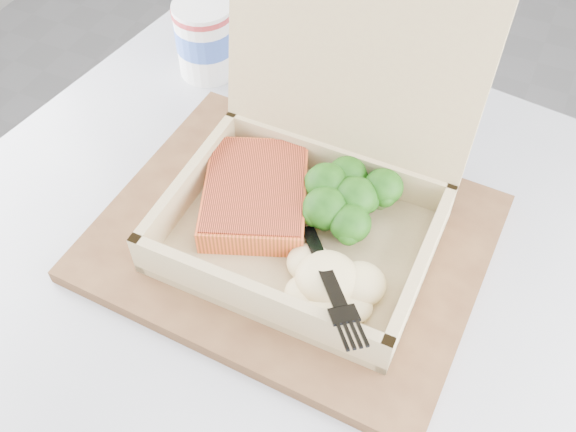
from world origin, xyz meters
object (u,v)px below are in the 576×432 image
at_px(takeout_container, 316,176).
at_px(paper_cup, 205,37).
at_px(serving_tray, 292,237).
at_px(cafe_table, 278,344).

bearing_deg(takeout_container, paper_cup, 141.96).
bearing_deg(paper_cup, serving_tray, -44.09).
xyz_separation_m(cafe_table, paper_cup, (-0.20, 0.23, 0.23)).
relative_size(serving_tray, takeout_container, 1.48).
distance_m(serving_tray, takeout_container, 0.07).
distance_m(cafe_table, takeout_container, 0.26).
bearing_deg(paper_cup, takeout_container, -38.23).
relative_size(takeout_container, paper_cup, 2.66).
xyz_separation_m(cafe_table, takeout_container, (0.02, 0.05, 0.25)).
xyz_separation_m(serving_tray, takeout_container, (0.01, 0.03, 0.06)).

